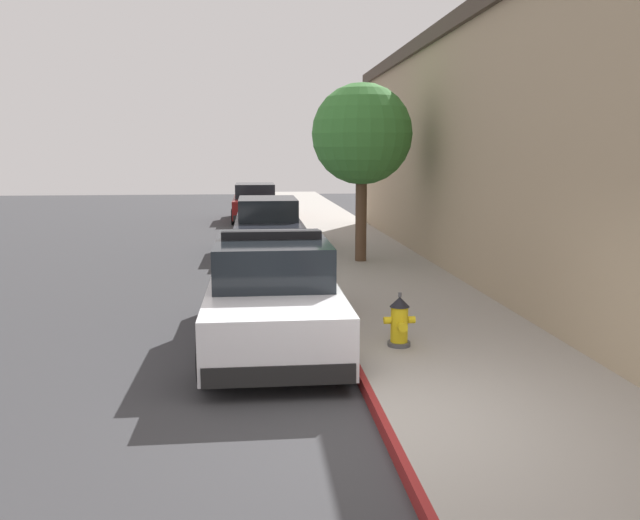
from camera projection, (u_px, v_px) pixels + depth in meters
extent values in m
cube|color=#353538|center=(128.00, 272.00, 16.00)|extent=(33.42, 60.00, 0.20)
cube|color=#9E9991|center=(366.00, 261.00, 16.58)|extent=(3.05, 60.00, 0.16)
cube|color=maroon|center=(305.00, 262.00, 16.42)|extent=(0.08, 60.00, 0.16)
cube|color=black|center=(494.00, 144.00, 11.80)|extent=(0.06, 1.30, 1.10)
cube|color=black|center=(401.00, 148.00, 19.25)|extent=(0.06, 1.30, 1.10)
cube|color=white|center=(273.00, 305.00, 9.61)|extent=(1.84, 4.80, 0.76)
cube|color=black|center=(272.00, 258.00, 9.64)|extent=(1.64, 2.50, 0.60)
cube|color=black|center=(279.00, 374.00, 7.35)|extent=(1.76, 0.16, 0.24)
cube|color=black|center=(269.00, 290.00, 11.94)|extent=(1.76, 0.16, 0.24)
cylinder|color=black|center=(221.00, 298.00, 11.23)|extent=(0.22, 0.64, 0.64)
cylinder|color=black|center=(318.00, 296.00, 11.40)|extent=(0.22, 0.64, 0.64)
cylinder|color=black|center=(207.00, 359.00, 7.89)|extent=(0.22, 0.64, 0.64)
cylinder|color=black|center=(346.00, 355.00, 8.07)|extent=(0.22, 0.64, 0.64)
cube|color=black|center=(272.00, 235.00, 9.53)|extent=(1.48, 0.20, 0.12)
cube|color=red|center=(248.00, 235.00, 9.50)|extent=(0.44, 0.18, 0.11)
cube|color=#1E33E0|center=(295.00, 235.00, 9.57)|extent=(0.44, 0.18, 0.11)
cube|color=black|center=(268.00, 232.00, 18.53)|extent=(1.84, 4.80, 0.76)
cube|color=black|center=(268.00, 208.00, 18.57)|extent=(1.64, 2.50, 0.60)
cube|color=black|center=(270.00, 254.00, 16.28)|extent=(1.76, 0.16, 0.24)
cube|color=black|center=(266.00, 232.00, 20.87)|extent=(1.76, 0.16, 0.24)
cylinder|color=black|center=(239.00, 234.00, 20.16)|extent=(0.22, 0.64, 0.64)
cylinder|color=black|center=(294.00, 234.00, 20.33)|extent=(0.22, 0.64, 0.64)
cylinder|color=black|center=(237.00, 250.00, 16.82)|extent=(0.22, 0.64, 0.64)
cylinder|color=black|center=(302.00, 249.00, 16.99)|extent=(0.22, 0.64, 0.64)
cube|color=maroon|center=(255.00, 207.00, 27.59)|extent=(1.84, 4.80, 0.76)
cube|color=black|center=(255.00, 191.00, 27.63)|extent=(1.64, 2.50, 0.60)
cube|color=black|center=(256.00, 218.00, 25.34)|extent=(1.76, 0.16, 0.24)
cube|color=black|center=(255.00, 208.00, 29.93)|extent=(1.76, 0.16, 0.24)
cylinder|color=black|center=(236.00, 210.00, 29.21)|extent=(0.22, 0.64, 0.64)
cylinder|color=black|center=(274.00, 209.00, 29.39)|extent=(0.22, 0.64, 0.64)
cylinder|color=black|center=(234.00, 217.00, 25.88)|extent=(0.22, 0.64, 0.64)
cylinder|color=black|center=(277.00, 216.00, 26.05)|extent=(0.22, 0.64, 0.64)
cylinder|color=#4C4C51|center=(399.00, 344.00, 8.99)|extent=(0.32, 0.32, 0.06)
cylinder|color=yellow|center=(399.00, 324.00, 8.95)|extent=(0.24, 0.24, 0.50)
cone|color=black|center=(400.00, 302.00, 8.90)|extent=(0.28, 0.28, 0.14)
cylinder|color=#4C4C51|center=(400.00, 295.00, 8.88)|extent=(0.05, 0.05, 0.06)
cylinder|color=yellow|center=(387.00, 320.00, 8.92)|extent=(0.10, 0.10, 0.10)
cylinder|color=yellow|center=(411.00, 320.00, 8.96)|extent=(0.10, 0.10, 0.10)
cylinder|color=yellow|center=(402.00, 327.00, 8.77)|extent=(0.13, 0.12, 0.13)
cylinder|color=brown|center=(361.00, 216.00, 16.01)|extent=(0.28, 0.28, 2.27)
sphere|color=#387A33|center=(362.00, 134.00, 15.68)|extent=(2.46, 2.46, 2.46)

